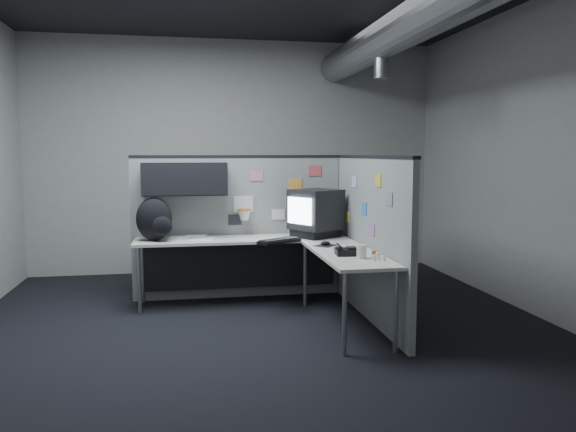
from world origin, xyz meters
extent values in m
cube|color=black|center=(0.00, 0.00, -0.01)|extent=(5.60, 5.60, 0.01)
cube|color=#9E9E99|center=(0.00, 2.80, 1.60)|extent=(5.60, 0.01, 3.20)
cube|color=#9E9E99|center=(0.00, -2.80, 1.60)|extent=(5.60, 0.01, 3.20)
cube|color=#9E9E99|center=(2.80, 0.00, 1.60)|extent=(0.01, 5.60, 3.20)
cylinder|color=slate|center=(1.40, 0.00, 2.85)|extent=(0.40, 5.49, 0.40)
cylinder|color=slate|center=(1.40, 0.80, 2.60)|extent=(0.16, 0.16, 0.30)
cube|color=gray|center=(-0.08, 1.30, 0.80)|extent=(2.43, 0.06, 1.60)
cube|color=black|center=(-0.08, 1.30, 1.61)|extent=(2.43, 0.07, 0.03)
cube|color=black|center=(1.10, 1.30, 0.80)|extent=(0.07, 0.07, 1.60)
cube|color=black|center=(-0.70, 1.10, 1.38)|extent=(0.90, 0.35, 0.35)
cube|color=black|center=(-0.70, 0.93, 1.38)|extent=(0.90, 0.02, 0.33)
cube|color=silver|center=(-0.05, 1.26, 1.08)|extent=(0.22, 0.02, 0.18)
torus|color=#D85914|center=(-0.05, 1.17, 1.02)|extent=(0.16, 0.16, 0.01)
cone|color=white|center=(-0.05, 1.17, 0.96)|extent=(0.14, 0.14, 0.11)
cube|color=#4CB266|center=(-0.95, 1.26, 1.02)|extent=(0.15, 0.01, 0.12)
cube|color=#D87F7F|center=(0.10, 1.26, 1.40)|extent=(0.15, 0.01, 0.12)
cube|color=silver|center=(0.35, 1.26, 0.95)|extent=(0.15, 0.01, 0.12)
cube|color=orange|center=(0.55, 1.26, 1.30)|extent=(0.15, 0.01, 0.12)
cube|color=#CC4C4C|center=(0.78, 1.26, 1.45)|extent=(0.15, 0.01, 0.12)
cube|color=#26262D|center=(-0.15, 1.26, 0.90)|extent=(0.15, 0.01, 0.12)
cube|color=gray|center=(1.10, 0.22, 0.80)|extent=(0.06, 2.23, 1.60)
cube|color=black|center=(1.10, 0.22, 1.61)|extent=(0.07, 2.23, 0.03)
cube|color=silver|center=(1.06, 0.65, 1.35)|extent=(0.01, 0.15, 0.12)
cube|color=#337FCC|center=(1.06, 0.30, 1.10)|extent=(0.01, 0.15, 0.12)
cube|color=gold|center=(1.06, -0.10, 1.40)|extent=(0.01, 0.15, 0.12)
cube|color=#E5D84C|center=(1.06, 0.90, 0.95)|extent=(0.01, 0.15, 0.12)
cube|color=gray|center=(1.06, -0.40, 1.25)|extent=(0.01, 0.15, 0.12)
cube|color=#B266B2|center=(1.06, 0.05, 0.92)|extent=(0.01, 0.15, 0.12)
cube|color=beige|center=(-0.10, 0.98, 0.71)|extent=(2.30, 0.56, 0.03)
cube|color=beige|center=(0.78, -0.07, 0.71)|extent=(0.56, 1.55, 0.03)
cube|color=black|center=(-0.10, 1.20, 0.40)|extent=(2.18, 0.02, 0.55)
cylinder|color=gray|center=(-1.18, 0.76, 0.35)|extent=(0.04, 0.04, 0.70)
cylinder|color=gray|center=(-1.18, 1.20, 0.35)|extent=(0.04, 0.04, 0.70)
cylinder|color=gray|center=(0.56, 0.76, 0.35)|extent=(0.04, 0.04, 0.70)
cylinder|color=gray|center=(0.56, -0.78, 0.35)|extent=(0.04, 0.04, 0.70)
cylinder|color=gray|center=(1.00, -0.78, 0.35)|extent=(0.04, 0.04, 0.70)
cube|color=black|center=(0.72, 0.93, 0.77)|extent=(0.57, 0.55, 0.09)
cube|color=black|center=(0.72, 0.93, 1.04)|extent=(0.63, 0.63, 0.44)
cube|color=silver|center=(0.50, 0.80, 1.04)|extent=(0.20, 0.32, 0.28)
cube|color=black|center=(0.25, 0.59, 0.74)|extent=(0.49, 0.40, 0.03)
cube|color=black|center=(0.25, 0.59, 0.77)|extent=(0.44, 0.35, 0.01)
cube|color=black|center=(0.67, 0.32, 0.73)|extent=(0.26, 0.27, 0.01)
ellipsoid|color=black|center=(0.67, 0.32, 0.76)|extent=(0.10, 0.07, 0.04)
cube|color=black|center=(0.73, -0.21, 0.76)|extent=(0.20, 0.22, 0.05)
cylinder|color=black|center=(0.67, -0.19, 0.80)|extent=(0.06, 0.18, 0.04)
cube|color=black|center=(0.78, -0.22, 0.79)|extent=(0.09, 0.12, 0.02)
cylinder|color=silver|center=(0.94, -0.49, 0.76)|extent=(0.04, 0.04, 0.06)
cylinder|color=silver|center=(0.89, -0.53, 0.76)|extent=(0.04, 0.04, 0.05)
cylinder|color=silver|center=(0.97, -0.55, 0.75)|extent=(0.03, 0.03, 0.04)
cylinder|color=#D85914|center=(0.92, -0.44, 0.77)|extent=(0.04, 0.04, 0.07)
cylinder|color=beige|center=(0.82, -0.40, 0.79)|extent=(0.11, 0.11, 0.12)
cube|color=white|center=(-0.53, 0.97, 0.73)|extent=(0.30, 0.37, 0.00)
cube|color=white|center=(-0.76, 1.19, 0.73)|extent=(0.30, 0.37, 0.00)
cube|color=white|center=(-1.05, 1.15, 0.74)|extent=(0.29, 0.37, 0.00)
cube|color=white|center=(-0.59, 1.21, 0.74)|extent=(0.30, 0.37, 0.00)
ellipsoid|color=black|center=(-1.03, 0.96, 0.96)|extent=(0.43, 0.35, 0.46)
ellipsoid|color=black|center=(-0.94, 0.83, 0.90)|extent=(0.23, 0.16, 0.21)
camera|label=1|loc=(-0.69, -5.07, 1.65)|focal=35.00mm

